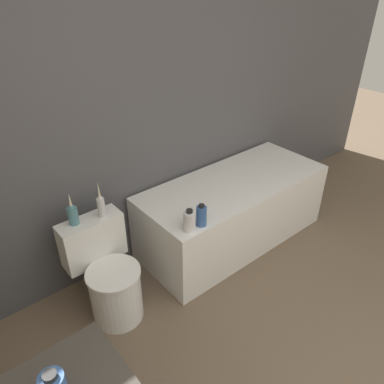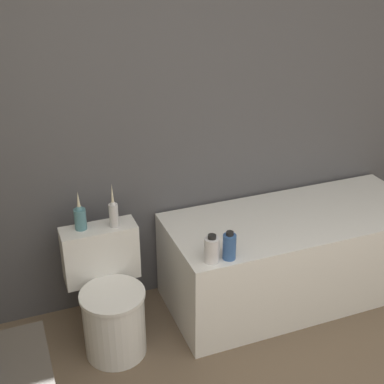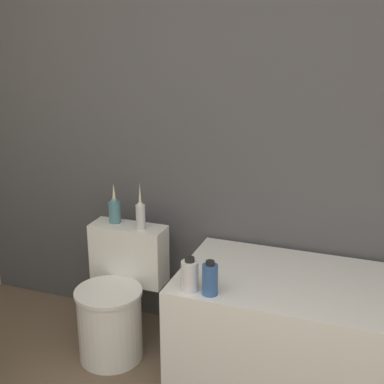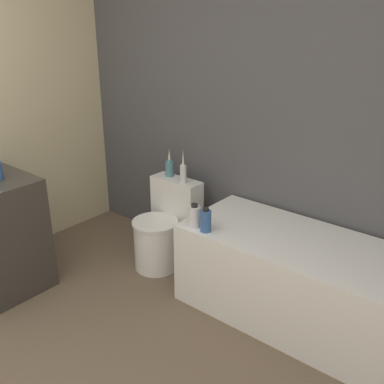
# 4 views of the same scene
# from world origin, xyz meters

# --- Properties ---
(wall_back_tiled) EXTENTS (6.40, 0.06, 2.60)m
(wall_back_tiled) POSITION_xyz_m (0.00, 2.38, 1.30)
(wall_back_tiled) COLOR #4C4C51
(wall_back_tiled) RESTS_ON ground_plane
(bathtub) EXTENTS (1.63, 0.68, 0.58)m
(bathtub) POSITION_xyz_m (0.75, 1.99, 0.29)
(bathtub) COLOR white
(bathtub) RESTS_ON ground
(toilet) EXTENTS (0.42, 0.51, 0.67)m
(toilet) POSITION_xyz_m (-0.46, 1.96, 0.30)
(toilet) COLOR white
(toilet) RESTS_ON ground
(vase_gold) EXTENTS (0.07, 0.07, 0.23)m
(vase_gold) POSITION_xyz_m (-0.55, 2.15, 0.75)
(vase_gold) COLOR teal
(vase_gold) RESTS_ON toilet
(vase_silver) EXTENTS (0.05, 0.05, 0.26)m
(vase_silver) POSITION_xyz_m (-0.38, 2.11, 0.76)
(vase_silver) COLOR silver
(vase_silver) RESTS_ON toilet
(shampoo_bottle_tall) EXTENTS (0.08, 0.08, 0.16)m
(shampoo_bottle_tall) POSITION_xyz_m (0.05, 1.72, 0.65)
(shampoo_bottle_tall) COLOR silver
(shampoo_bottle_tall) RESTS_ON bathtub
(shampoo_bottle_short) EXTENTS (0.07, 0.07, 0.16)m
(shampoo_bottle_short) POSITION_xyz_m (0.15, 1.72, 0.65)
(shampoo_bottle_short) COLOR #335999
(shampoo_bottle_short) RESTS_ON bathtub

